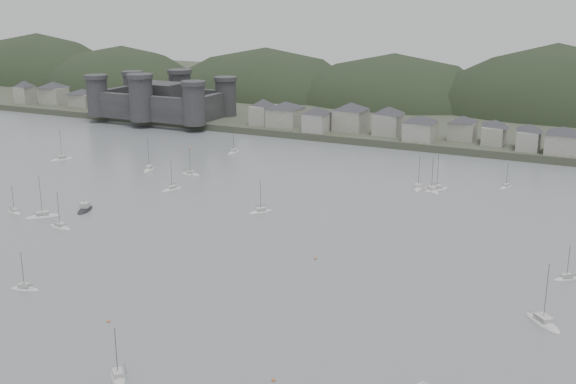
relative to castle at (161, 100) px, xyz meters
The scene contains 9 objects.
ground 216.45m from the castle, 56.28° to the right, with size 900.00×900.00×0.00m, color slate.
far_shore_land 166.61m from the castle, 43.83° to the left, with size 900.00×250.00×3.00m, color #383D2D.
forested_ridge 155.26m from the castle, 35.67° to the left, with size 851.55×103.94×102.57m.
castle is the anchor object (origin of this frame).
waterfront_town 170.64m from the castle, ahead, with size 451.48×28.46×12.92m.
sailboat_lead 245.66m from the castle, 37.01° to the right, with size 9.09×9.27×13.43m.
moored_fleet 150.01m from the castle, 49.03° to the right, with size 251.63×163.11×13.28m.
motor_launch_far 145.96m from the castle, 63.10° to the right, with size 6.13×9.41×4.10m.
mooring_buoys 180.87m from the castle, 49.43° to the right, with size 176.31×144.01×0.70m.
Camera 1 is at (86.20, -101.26, 62.04)m, focal length 44.03 mm.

